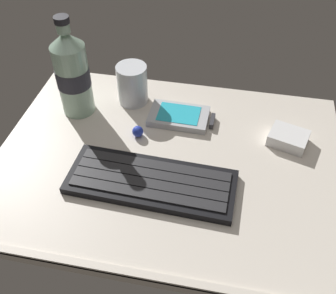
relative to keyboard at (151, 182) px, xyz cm
name	(u,v)px	position (x,y,z in cm)	size (l,w,h in cm)	color
ground_plane	(168,163)	(1.64, 6.51, -1.79)	(64.00, 48.00, 2.80)	beige
keyboard	(151,182)	(0.00, 0.00, 0.00)	(29.37, 12.01, 1.70)	black
handheld_device	(182,117)	(2.30, 18.24, -0.08)	(12.92, 7.85, 1.50)	#B7BABF
juice_cup	(132,86)	(-9.08, 22.48, 3.10)	(6.40, 6.40, 8.50)	silver
water_bottle	(72,73)	(-19.49, 17.29, 8.20)	(6.73, 6.73, 20.80)	#9EC1A8
charger_block	(288,138)	(23.41, 15.31, 0.39)	(7.00, 5.60, 2.40)	white
trackball_mouse	(138,131)	(-5.36, 11.74, 0.29)	(2.20, 2.20, 2.20)	#2338B2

